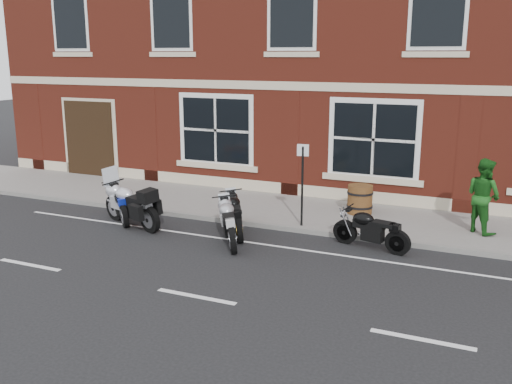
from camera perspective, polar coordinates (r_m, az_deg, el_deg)
ground at (r=13.11m, az=0.53°, el=-5.53°), size 80.00×80.00×0.00m
sidewalk at (r=15.77m, az=4.84°, el=-2.04°), size 30.00×3.00×0.12m
kerb at (r=14.35m, az=2.77°, el=-3.60°), size 30.00×0.16×0.12m
pub_building at (r=22.49m, az=11.72°, el=17.67°), size 24.00×12.00×12.00m
moto_touring_silver at (r=14.93m, az=-12.39°, el=-1.08°), size 2.14×0.94×1.47m
moto_sport_red at (r=15.52m, az=-13.43°, el=-0.90°), size 1.52×1.46×0.89m
moto_sport_black at (r=13.97m, az=-1.90°, el=-2.12°), size 1.15×1.77×0.90m
moto_sport_silver at (r=13.28m, az=-2.56°, el=-2.90°), size 1.18×1.81×0.92m
moto_naked_black at (r=13.13m, az=11.34°, el=-3.55°), size 1.85×0.56×0.84m
pedestrian_right at (r=14.60m, az=21.78°, el=-0.35°), size 1.11×1.09×1.81m
barrel_planter at (r=15.57m, az=10.35°, el=-0.72°), size 0.70×0.70×0.77m
parking_sign at (r=14.08m, az=4.66°, el=1.29°), size 0.29×0.06×2.06m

